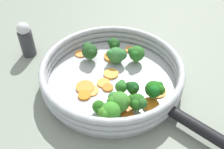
# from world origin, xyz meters

# --- Properties ---
(ground_plane) EXTENTS (4.00, 4.00, 0.00)m
(ground_plane) POSITION_xyz_m (0.00, 0.00, 0.00)
(ground_plane) COLOR gray
(skillet) EXTENTS (0.35, 0.35, 0.02)m
(skillet) POSITION_xyz_m (0.00, 0.00, 0.01)
(skillet) COLOR #B2B5B7
(skillet) RESTS_ON ground_plane
(skillet_rim_wall) EXTENTS (0.37, 0.37, 0.05)m
(skillet_rim_wall) POSITION_xyz_m (0.00, 0.00, 0.04)
(skillet_rim_wall) COLOR #ABB0B5
(skillet_rim_wall) RESTS_ON skillet
(skillet_handle) EXTENTS (0.18, 0.15, 0.03)m
(skillet_handle) POSITION_xyz_m (0.22, 0.18, 0.03)
(skillet_handle) COLOR black
(skillet_handle) RESTS_ON skillet
(skillet_rivet_left) EXTENTS (0.01, 0.01, 0.01)m
(skillet_rivet_left) POSITION_xyz_m (0.16, 0.06, 0.02)
(skillet_rivet_left) COLOR #B2B2B5
(skillet_rivet_left) RESTS_ON skillet
(skillet_rivet_right) EXTENTS (0.01, 0.01, 0.01)m
(skillet_rivet_right) POSITION_xyz_m (0.09, 0.14, 0.02)
(skillet_rivet_right) COLOR #B1B1B9
(skillet_rivet_right) RESTS_ON skillet
(carrot_slice_0) EXTENTS (0.05, 0.05, 0.00)m
(carrot_slice_0) POSITION_xyz_m (-0.12, -0.07, 0.02)
(carrot_slice_0) COLOR #F98F3D
(carrot_slice_0) RESTS_ON skillet
(carrot_slice_1) EXTENTS (0.04, 0.04, 0.00)m
(carrot_slice_1) POSITION_xyz_m (0.14, 0.02, 0.02)
(carrot_slice_1) COLOR orange
(carrot_slice_1) RESTS_ON skillet
(carrot_slice_2) EXTENTS (0.05, 0.05, 0.00)m
(carrot_slice_2) POSITION_xyz_m (-0.11, 0.08, 0.02)
(carrot_slice_2) COLOR orange
(carrot_slice_2) RESTS_ON skillet
(carrot_slice_3) EXTENTS (0.05, 0.05, 0.01)m
(carrot_slice_3) POSITION_xyz_m (0.05, -0.08, 0.02)
(carrot_slice_3) COLOR orange
(carrot_slice_3) RESTS_ON skillet
(carrot_slice_4) EXTENTS (0.06, 0.06, 0.01)m
(carrot_slice_4) POSITION_xyz_m (-0.09, 0.01, 0.02)
(carrot_slice_4) COLOR orange
(carrot_slice_4) RESTS_ON skillet
(carrot_slice_5) EXTENTS (0.04, 0.04, 0.00)m
(carrot_slice_5) POSITION_xyz_m (0.03, -0.02, 0.02)
(carrot_slice_5) COLOR orange
(carrot_slice_5) RESTS_ON skillet
(carrot_slice_6) EXTENTS (0.05, 0.05, 0.00)m
(carrot_slice_6) POSITION_xyz_m (0.04, -0.06, 0.02)
(carrot_slice_6) COLOR orange
(carrot_slice_6) RESTS_ON skillet
(carrot_slice_7) EXTENTS (0.05, 0.05, 0.01)m
(carrot_slice_7) POSITION_xyz_m (-0.02, 0.00, 0.02)
(carrot_slice_7) COLOR orange
(carrot_slice_7) RESTS_ON skillet
(carrot_slice_8) EXTENTS (0.05, 0.05, 0.00)m
(carrot_slice_8) POSITION_xyz_m (0.10, 0.08, 0.02)
(carrot_slice_8) COLOR orange
(carrot_slice_8) RESTS_ON skillet
(carrot_slice_9) EXTENTS (0.04, 0.04, 0.00)m
(carrot_slice_9) POSITION_xyz_m (0.01, -0.02, 0.02)
(carrot_slice_9) COLOR orange
(carrot_slice_9) RESTS_ON skillet
(carrot_slice_10) EXTENTS (0.06, 0.06, 0.00)m
(carrot_slice_10) POSITION_xyz_m (0.10, 0.02, 0.02)
(carrot_slice_10) COLOR #F9923D
(carrot_slice_10) RESTS_ON skillet
(carrot_slice_11) EXTENTS (0.05, 0.05, 0.01)m
(carrot_slice_11) POSITION_xyz_m (0.02, -0.07, 0.02)
(carrot_slice_11) COLOR orange
(carrot_slice_11) RESTS_ON skillet
(carrot_slice_12) EXTENTS (0.04, 0.04, 0.00)m
(carrot_slice_12) POSITION_xyz_m (0.09, -0.01, 0.02)
(carrot_slice_12) COLOR orange
(carrot_slice_12) RESTS_ON skillet
(carrot_slice_13) EXTENTS (0.05, 0.05, 0.00)m
(carrot_slice_13) POSITION_xyz_m (0.07, 0.10, 0.02)
(carrot_slice_13) COLOR orange
(carrot_slice_13) RESTS_ON skillet
(broccoli_floret_0) EXTENTS (0.05, 0.06, 0.05)m
(broccoli_floret_0) POSITION_xyz_m (0.11, -0.00, 0.05)
(broccoli_floret_0) COLOR #88B163
(broccoli_floret_0) RESTS_ON skillet
(broccoli_floret_1) EXTENTS (0.04, 0.04, 0.05)m
(broccoli_floret_1) POSITION_xyz_m (-0.11, 0.02, 0.05)
(broccoli_floret_1) COLOR olive
(broccoli_floret_1) RESTS_ON skillet
(broccoli_floret_2) EXTENTS (0.05, 0.05, 0.05)m
(broccoli_floret_2) POSITION_xyz_m (-0.06, 0.08, 0.05)
(broccoli_floret_2) COLOR #699648
(broccoli_floret_2) RESTS_ON skillet
(broccoli_floret_3) EXTENTS (0.05, 0.05, 0.05)m
(broccoli_floret_3) POSITION_xyz_m (0.14, -0.03, 0.05)
(broccoli_floret_3) COLOR #629642
(broccoli_floret_3) RESTS_ON skillet
(broccoli_floret_4) EXTENTS (0.04, 0.03, 0.04)m
(broccoli_floret_4) POSITION_xyz_m (0.05, 0.02, 0.04)
(broccoli_floret_4) COLOR #688E55
(broccoli_floret_4) RESTS_ON skillet
(broccoli_floret_5) EXTENTS (0.05, 0.06, 0.05)m
(broccoli_floret_5) POSITION_xyz_m (-0.06, 0.02, 0.04)
(broccoli_floret_5) COLOR #688456
(broccoli_floret_5) RESTS_ON skillet
(broccoli_floret_6) EXTENTS (0.03, 0.03, 0.04)m
(broccoli_floret_6) POSITION_xyz_m (0.11, -0.05, 0.04)
(broccoli_floret_6) COLOR #80A76D
(broccoli_floret_6) RESTS_ON skillet
(broccoli_floret_7) EXTENTS (0.03, 0.03, 0.04)m
(broccoli_floret_7) POSITION_xyz_m (0.07, 0.04, 0.04)
(broccoli_floret_7) COLOR #77A14D
(broccoli_floret_7) RESTS_ON skillet
(broccoli_floret_8) EXTENTS (0.05, 0.05, 0.05)m
(broccoli_floret_8) POSITION_xyz_m (0.09, 0.09, 0.05)
(broccoli_floret_8) COLOR #74A45F
(broccoli_floret_8) RESTS_ON skillet
(broccoli_floret_9) EXTENTS (0.06, 0.04, 0.05)m
(broccoli_floret_9) POSITION_xyz_m (-0.09, -0.05, 0.05)
(broccoli_floret_9) COLOR #629452
(broccoli_floret_9) RESTS_ON skillet
(broccoli_floret_10) EXTENTS (0.04, 0.04, 0.05)m
(broccoli_floret_10) POSITION_xyz_m (0.12, 0.04, 0.05)
(broccoli_floret_10) COLOR #83AD6F
(broccoli_floret_10) RESTS_ON skillet
(mushroom_piece_0) EXTENTS (0.04, 0.04, 0.01)m
(mushroom_piece_0) POSITION_xyz_m (0.09, 0.05, 0.03)
(mushroom_piece_0) COLOR brown
(mushroom_piece_0) RESTS_ON skillet
(salt_shaker) EXTENTS (0.04, 0.04, 0.11)m
(salt_shaker) POSITION_xyz_m (-0.17, -0.23, 0.05)
(salt_shaker) COLOR #333338
(salt_shaker) RESTS_ON ground_plane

